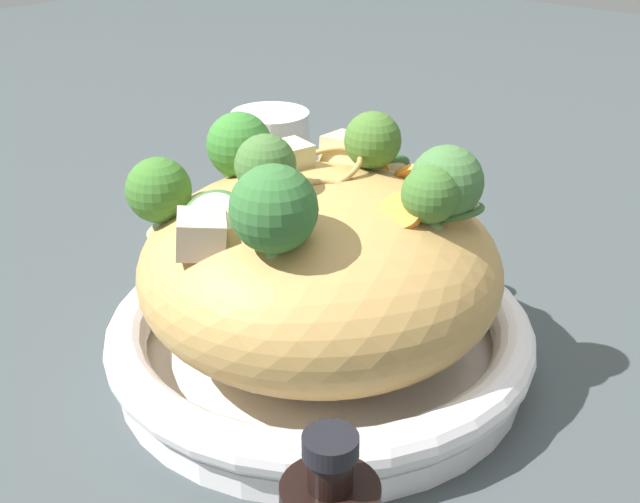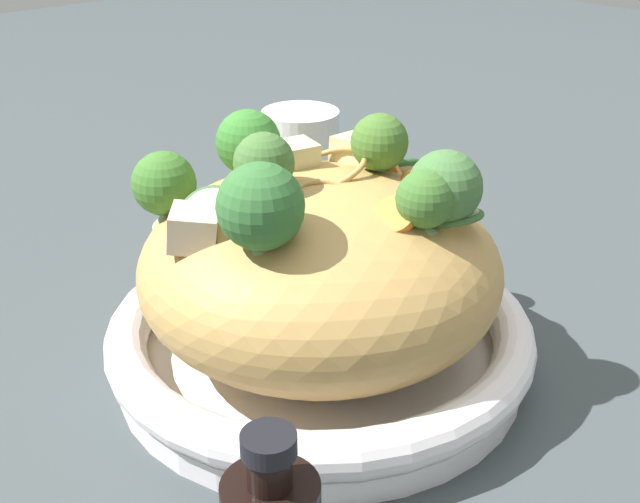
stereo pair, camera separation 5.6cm
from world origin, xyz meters
name	(u,v)px [view 1 (the left image)]	position (x,y,z in m)	size (l,w,h in m)	color
ground_plane	(320,366)	(0.00, 0.00, 0.00)	(3.00, 3.00, 0.00)	#3B4345
serving_bowl	(320,339)	(0.00, 0.00, 0.02)	(0.30, 0.30, 0.05)	white
noodle_heap	(320,268)	(0.00, 0.00, 0.08)	(0.25, 0.25, 0.14)	tan
broccoli_florets	(302,178)	(0.00, -0.01, 0.15)	(0.21, 0.19, 0.08)	#A1BE72
carrot_coins	(402,188)	(0.03, 0.05, 0.13)	(0.10, 0.10, 0.03)	orange
zucchini_slices	(313,190)	(-0.03, 0.02, 0.12)	(0.23, 0.23, 0.05)	beige
chicken_chunks	(294,178)	(-0.03, 0.01, 0.14)	(0.06, 0.19, 0.04)	beige
drinking_glass	(272,169)	(-0.20, 0.16, 0.06)	(0.07, 0.07, 0.11)	silver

